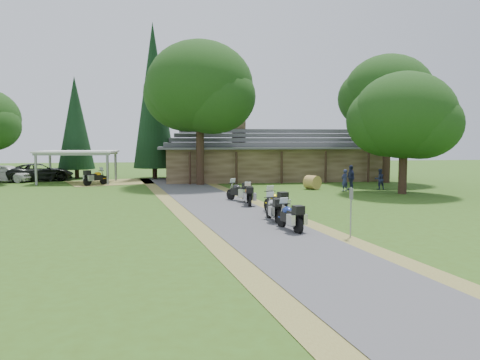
{
  "coord_description": "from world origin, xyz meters",
  "views": [
    {
      "loc": [
        -3.67,
        -20.27,
        3.87
      ],
      "look_at": [
        0.18,
        5.37,
        1.6
      ],
      "focal_mm": 35.0,
      "sensor_mm": 36.0,
      "label": 1
    }
  ],
  "objects": [
    {
      "name": "motorcycle_row_d",
      "position": [
        0.87,
        6.56,
        0.65
      ],
      "size": [
        0.76,
        1.95,
        1.3
      ],
      "primitive_type": null,
      "rotation": [
        0.0,
        0.0,
        1.5
      ],
      "color": "#CE5110",
      "rests_on": "ground"
    },
    {
      "name": "lodge",
      "position": [
        6.0,
        24.0,
        2.45
      ],
      "size": [
        21.4,
        9.4,
        4.9
      ],
      "primitive_type": null,
      "color": "#4E3E28",
      "rests_on": "ground"
    },
    {
      "name": "motorcycle_row_a",
      "position": [
        1.31,
        -1.24,
        0.66
      ],
      "size": [
        1.04,
        2.03,
        1.32
      ],
      "primitive_type": null,
      "rotation": [
        0.0,
        0.0,
        1.79
      ],
      "color": "navy",
      "rests_on": "ground"
    },
    {
      "name": "person_b",
      "position": [
        12.31,
        13.6,
        0.94
      ],
      "size": [
        0.54,
        0.4,
        1.87
      ],
      "primitive_type": "imported",
      "rotation": [
        0.0,
        0.0,
        3.12
      ],
      "color": "navy",
      "rests_on": "ground"
    },
    {
      "name": "oak_lodge_left",
      "position": [
        -1.14,
        19.19,
        6.66
      ],
      "size": [
        8.92,
        8.92,
        13.31
      ],
      "primitive_type": null,
      "color": "black",
      "rests_on": "ground"
    },
    {
      "name": "carport",
      "position": [
        -11.75,
        22.72,
        1.42
      ],
      "size": [
        6.86,
        4.82,
        2.85
      ],
      "primitive_type": null,
      "rotation": [
        0.0,
        0.0,
        -0.07
      ],
      "color": "white",
      "rests_on": "ground"
    },
    {
      "name": "oak_driveway",
      "position": [
        12.65,
        10.67,
        4.47
      ],
      "size": [
        7.16,
        7.16,
        8.94
      ],
      "primitive_type": null,
      "color": "black",
      "rests_on": "ground"
    },
    {
      "name": "oak_lodge_right",
      "position": [
        15.42,
        18.92,
        6.46
      ],
      "size": [
        7.71,
        7.71,
        12.91
      ],
      "primitive_type": null,
      "color": "black",
      "rests_on": "ground"
    },
    {
      "name": "motorcycle_row_b",
      "position": [
        1.14,
        1.16,
        0.65
      ],
      "size": [
        0.75,
        1.95,
        1.31
      ],
      "primitive_type": null,
      "rotation": [
        0.0,
        0.0,
        1.64
      ],
      "color": "#ABAEB3",
      "rests_on": "ground"
    },
    {
      "name": "car_dark_suv",
      "position": [
        -15.59,
        25.2,
        1.22
      ],
      "size": [
        4.6,
        6.9,
        2.44
      ],
      "primitive_type": "imported",
      "rotation": [
        0.0,
        0.0,
        1.89
      ],
      "color": "black",
      "rests_on": "ground"
    },
    {
      "name": "ground",
      "position": [
        0.0,
        0.0,
        0.0
      ],
      "size": [
        120.0,
        120.0,
        0.0
      ],
      "primitive_type": "plane",
      "color": "#355317",
      "rests_on": "ground"
    },
    {
      "name": "driveway",
      "position": [
        -0.5,
        4.0,
        0.0
      ],
      "size": [
        51.95,
        51.95,
        0.0
      ],
      "primitive_type": "plane",
      "rotation": [
        0.0,
        0.0,
        0.14
      ],
      "color": "#4D4C4F",
      "rests_on": "ground"
    },
    {
      "name": "person_c",
      "position": [
        9.98,
        13.61,
        1.12
      ],
      "size": [
        0.48,
        0.65,
        2.23
      ],
      "primitive_type": "imported",
      "rotation": [
        0.0,
        0.0,
        4.75
      ],
      "color": "navy",
      "rests_on": "ground"
    },
    {
      "name": "motorcycle_carport_a",
      "position": [
        -9.89,
        20.38,
        0.73
      ],
      "size": [
        1.96,
        2.05,
        1.46
      ],
      "primitive_type": null,
      "rotation": [
        0.0,
        0.0,
        0.83
      ],
      "color": "#ECA20C",
      "rests_on": "ground"
    },
    {
      "name": "sign_post",
      "position": [
        3.3,
        -3.04,
        1.0
      ],
      "size": [
        0.36,
        0.06,
        2.0
      ],
      "primitive_type": null,
      "color": "gray",
      "rests_on": "ground"
    },
    {
      "name": "motorcycle_row_c",
      "position": [
        1.69,
        3.13,
        0.7
      ],
      "size": [
        1.18,
        2.15,
        1.4
      ],
      "primitive_type": null,
      "rotation": [
        0.0,
        0.0,
        1.84
      ],
      "color": "#D3B700",
      "rests_on": "ground"
    },
    {
      "name": "cedar_far",
      "position": [
        -12.82,
        27.9,
        5.01
      ],
      "size": [
        3.53,
        3.53,
        10.02
      ],
      "primitive_type": "cone",
      "color": "black",
      "rests_on": "ground"
    },
    {
      "name": "person_a",
      "position": [
        9.19,
        12.85,
        0.96
      ],
      "size": [
        0.67,
        0.6,
        1.92
      ],
      "primitive_type": "imported",
      "rotation": [
        0.0,
        0.0,
        3.62
      ],
      "color": "navy",
      "rests_on": "ground"
    },
    {
      "name": "motorcycle_row_e",
      "position": [
        0.54,
        8.39,
        0.68
      ],
      "size": [
        1.59,
        2.05,
        1.37
      ],
      "primitive_type": null,
      "rotation": [
        0.0,
        0.0,
        2.11
      ],
      "color": "black",
      "rests_on": "ground"
    },
    {
      "name": "hay_bale",
      "position": [
        7.23,
        14.54,
        0.53
      ],
      "size": [
        1.42,
        1.39,
        1.07
      ],
      "primitive_type": "cylinder",
      "rotation": [
        1.57,
        0.0,
        0.54
      ],
      "color": "#A47C3C",
      "rests_on": "ground"
    },
    {
      "name": "cedar_near",
      "position": [
        -5.16,
        26.47,
        7.57
      ],
      "size": [
        4.09,
        4.09,
        15.14
      ],
      "primitive_type": "cone",
      "color": "black",
      "rests_on": "ground"
    },
    {
      "name": "car_white_sedan",
      "position": [
        -18.24,
        24.38,
        1.01
      ],
      "size": [
        4.01,
        6.5,
        2.01
      ],
      "primitive_type": "imported",
      "rotation": [
        0.0,
        0.0,
        1.31
      ],
      "color": "white",
      "rests_on": "ground"
    }
  ]
}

